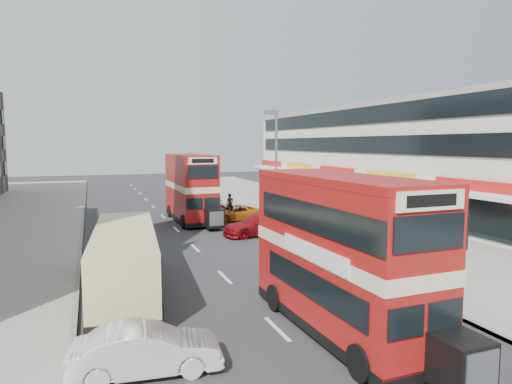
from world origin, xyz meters
name	(u,v)px	position (x,y,z in m)	size (l,w,h in m)	color
ground	(305,356)	(0.00, 0.00, 0.00)	(160.00, 160.00, 0.00)	#28282B
road_surface	(176,229)	(0.00, 20.00, 0.01)	(12.00, 90.00, 0.01)	#28282B
pavement_right	(330,219)	(12.00, 20.00, 0.07)	(12.00, 90.00, 0.15)	gray
kerb_left	(82,235)	(-6.10, 20.00, 0.07)	(0.20, 90.00, 0.16)	gray
kerb_right	(259,223)	(6.10, 20.00, 0.07)	(0.20, 90.00, 0.16)	gray
commercial_row	(400,157)	(19.95, 22.00, 4.70)	(9.90, 46.20, 9.30)	beige
street_lamp	(275,160)	(6.52, 18.00, 4.78)	(1.00, 0.20, 8.12)	slate
bus_main	(341,254)	(1.77, 1.13, 2.51)	(2.62, 8.69, 4.77)	black
bus_second	(191,187)	(1.70, 23.05, 2.59)	(2.58, 8.94, 4.91)	black
coach	(125,258)	(-4.27, 7.27, 1.41)	(3.02, 9.19, 2.39)	black
car_left_front	(146,350)	(-4.24, 0.54, 0.63)	(1.33, 3.82, 1.26)	silver
car_right_a	(259,225)	(4.67, 16.23, 0.70)	(1.95, 4.80, 1.39)	maroon
car_right_b	(235,213)	(4.92, 22.06, 0.59)	(1.95, 4.22, 1.17)	#BF5F13
car_right_c	(203,198)	(4.89, 32.59, 0.59)	(1.40, 3.47, 1.18)	#5DA1BB
pedestrian_near	(307,220)	(7.65, 15.36, 0.96)	(0.60, 0.40, 1.62)	gray
cyclist	(230,210)	(4.76, 22.94, 0.69)	(0.74, 1.59, 2.01)	gray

